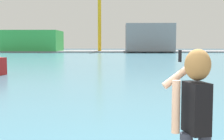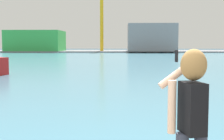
% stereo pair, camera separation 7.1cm
% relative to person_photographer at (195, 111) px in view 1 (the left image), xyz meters
% --- Properties ---
extents(ground_plane, '(220.00, 220.00, 0.00)m').
position_rel_person_photographer_xyz_m(ground_plane, '(-0.95, 49.23, -1.63)').
color(ground_plane, '#334751').
extents(harbor_water, '(140.00, 100.00, 0.02)m').
position_rel_person_photographer_xyz_m(harbor_water, '(-0.95, 51.23, -1.62)').
color(harbor_water, teal).
rests_on(harbor_water, ground_plane).
extents(far_shore_dock, '(140.00, 20.00, 0.38)m').
position_rel_person_photographer_xyz_m(far_shore_dock, '(-0.95, 91.23, -1.44)').
color(far_shore_dock, gray).
rests_on(far_shore_dock, ground_plane).
extents(person_photographer, '(0.53, 0.54, 1.74)m').
position_rel_person_photographer_xyz_m(person_photographer, '(0.00, 0.00, 0.00)').
color(person_photographer, '#2D3342').
rests_on(person_photographer, quay_promenade).
extents(warehouse_left, '(15.59, 11.98, 5.90)m').
position_rel_person_photographer_xyz_m(warehouse_left, '(-26.42, 87.30, 1.70)').
color(warehouse_left, green).
rests_on(warehouse_left, far_shore_dock).
extents(warehouse_right, '(13.31, 11.94, 7.59)m').
position_rel_person_photographer_xyz_m(warehouse_right, '(7.28, 85.59, 2.54)').
color(warehouse_right, gray).
rests_on(warehouse_right, far_shore_dock).
extents(port_crane, '(12.55, 4.00, 19.85)m').
position_rel_person_photographer_xyz_m(port_crane, '(-8.41, 87.60, 10.81)').
color(port_crane, yellow).
rests_on(port_crane, far_shore_dock).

